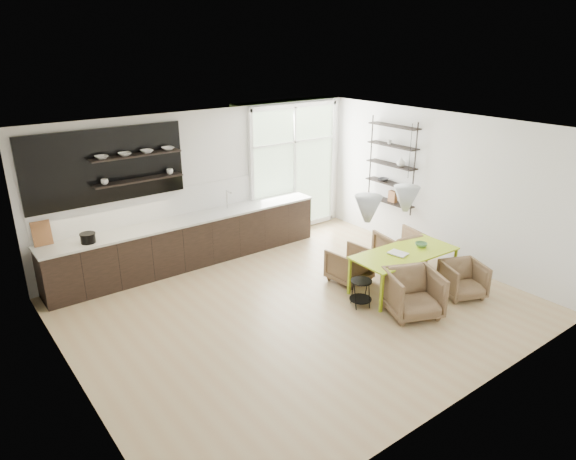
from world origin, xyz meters
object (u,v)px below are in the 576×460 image
object	(u,v)px
armchair_front_left	(413,293)
armchair_front_right	(463,280)
armchair_back_right	(399,249)
armchair_back_left	(349,265)
wire_stool	(361,290)
dining_table	(404,255)

from	to	relation	value
armchair_front_left	armchair_front_right	bearing A→B (deg)	18.87
armchair_back_right	armchair_front_left	distance (m)	1.85
armchair_back_left	armchair_front_right	distance (m)	1.97
armchair_back_left	wire_stool	xyz separation A→B (m)	(-0.51, -0.81, -0.01)
dining_table	wire_stool	size ratio (longest dim) A/B	4.13
armchair_back_left	wire_stool	world-z (taller)	armchair_back_left
armchair_back_right	armchair_front_left	world-z (taller)	armchair_front_left
armchair_back_left	armchair_back_right	world-z (taller)	armchair_back_right
armchair_front_right	armchair_back_left	bearing A→B (deg)	148.75
dining_table	armchair_back_left	size ratio (longest dim) A/B	2.81
wire_stool	armchair_front_left	bearing A→B (deg)	-55.71
armchair_back_right	armchair_front_right	bearing A→B (deg)	98.81
armchair_front_left	dining_table	bearing A→B (deg)	74.43
armchair_back_left	armchair_front_right	xyz separation A→B (m)	(1.15, -1.60, -0.01)
dining_table	armchair_back_right	world-z (taller)	armchair_back_right
armchair_back_left	dining_table	bearing A→B (deg)	118.46
dining_table	armchair_front_right	xyz separation A→B (m)	(0.61, -0.80, -0.34)
armchair_back_left	armchair_back_right	distance (m)	1.21
dining_table	armchair_back_right	xyz separation A→B (m)	(0.66, 0.68, -0.29)
wire_stool	dining_table	bearing A→B (deg)	0.73
dining_table	armchair_back_right	distance (m)	0.99
dining_table	armchair_back_left	world-z (taller)	dining_table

